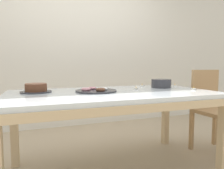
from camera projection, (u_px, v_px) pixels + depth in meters
The scene contains 10 objects.
wall_back at pixel (79, 47), 3.29m from camera, with size 8.00×0.10×2.60m, color silver.
dining_table at pixel (113, 101), 1.81m from camera, with size 1.86×0.97×0.75m.
chair at pixel (213, 106), 2.29m from camera, with size 0.44×0.44×0.94m.
cake_chocolate_round at pixel (36, 88), 1.74m from camera, with size 0.26×0.26×0.08m.
pastry_platter at pixel (96, 90), 1.79m from camera, with size 0.37×0.37×0.04m.
plate_stack at pixel (161, 83), 2.15m from camera, with size 0.21×0.21×0.09m.
tealight_near_front at pixel (136, 89), 1.97m from camera, with size 0.04×0.04×0.04m.
tealight_left_edge at pixel (193, 89), 1.95m from camera, with size 0.04×0.04×0.04m.
tealight_near_cakes at pixel (175, 86), 2.28m from camera, with size 0.04×0.04×0.04m.
tealight_centre at pixel (142, 86), 2.28m from camera, with size 0.04×0.04×0.04m.
Camera 1 is at (-0.61, -1.68, 0.97)m, focal length 32.00 mm.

